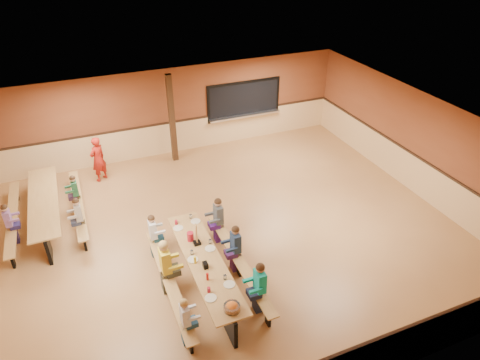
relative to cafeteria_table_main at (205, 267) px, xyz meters
name	(u,v)px	position (x,y,z in m)	size (l,w,h in m)	color
ground	(226,232)	(1.11, 1.61, -0.53)	(12.00, 12.00, 0.00)	#99653A
room_envelope	(226,211)	(1.11, 1.61, 0.16)	(12.04, 10.04, 3.02)	brown
kitchen_pass_through	(244,101)	(3.71, 6.57, 0.96)	(2.78, 0.28, 1.38)	black
structural_post	(172,119)	(0.91, 6.01, 0.97)	(0.18, 0.18, 3.00)	#321E10
cafeteria_table_main	(205,267)	(0.00, 0.00, 0.00)	(1.91, 3.70, 0.74)	#AE8045
cafeteria_table_second	(45,206)	(-3.24, 3.86, 0.00)	(1.91, 3.70, 0.74)	#AE8045
seated_child_white_left	(186,322)	(-0.82, -1.32, 0.04)	(0.34, 0.27, 1.14)	silver
seated_adult_yellow	(166,267)	(-0.82, 0.17, 0.16)	(0.44, 0.36, 1.36)	yellow
seated_child_grey_left	(153,236)	(-0.82, 1.44, 0.06)	(0.35, 0.29, 1.18)	silver
seated_child_teal_right	(260,288)	(0.83, -1.11, 0.10)	(0.39, 0.32, 1.26)	#10AA9C
seated_child_navy_right	(236,248)	(0.83, 0.22, 0.09)	(0.38, 0.31, 1.24)	navy
seated_child_char_right	(219,220)	(0.83, 1.37, 0.10)	(0.39, 0.32, 1.26)	#4A4F53
seated_child_purple_sec	(10,224)	(-4.06, 3.28, 0.05)	(0.34, 0.28, 1.15)	#8C5E94
seated_child_green_sec	(76,194)	(-2.41, 4.10, 0.04)	(0.33, 0.27, 1.14)	#27633D
seated_child_tan_sec	(80,218)	(-2.41, 2.86, 0.06)	(0.35, 0.29, 1.17)	#A69787
standing_woman	(98,159)	(-1.62, 5.61, 0.21)	(0.54, 0.35, 1.48)	#AB1C13
punch_pitcher	(190,236)	(-0.09, 0.76, 0.32)	(0.16, 0.16, 0.22)	#AD172A
chip_bowl	(232,307)	(0.05, -1.53, 0.29)	(0.32, 0.32, 0.15)	orange
napkin_dispenser	(205,265)	(-0.05, -0.23, 0.28)	(0.10, 0.14, 0.13)	black
condiment_mustard	(195,260)	(-0.22, -0.02, 0.30)	(0.06, 0.06, 0.17)	yellow
condiment_ketchup	(207,277)	(-0.13, -0.59, 0.30)	(0.06, 0.06, 0.17)	#B2140F
table_paddle	(197,239)	(0.01, 0.58, 0.35)	(0.16, 0.16, 0.56)	black
place_settings	(204,258)	(0.00, 0.00, 0.27)	(0.65, 3.30, 0.11)	beige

